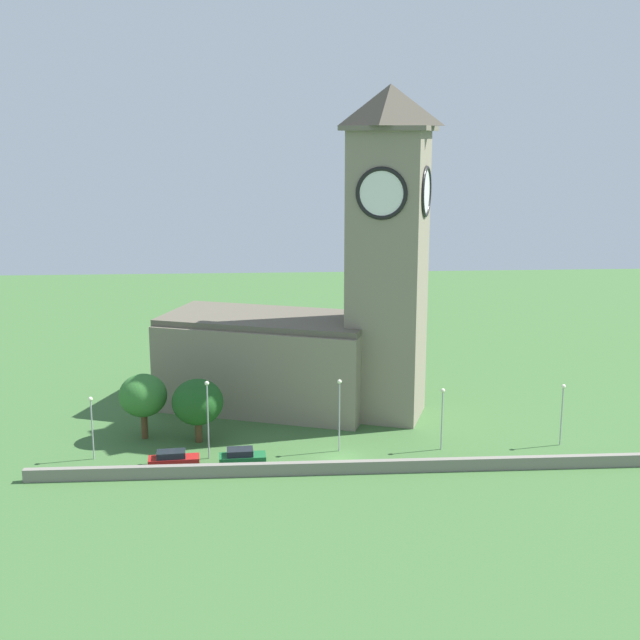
% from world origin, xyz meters
% --- Properties ---
extents(ground_plane, '(200.00, 200.00, 0.00)m').
position_xyz_m(ground_plane, '(0.00, 15.00, 0.00)').
color(ground_plane, '#3D6633').
extents(church, '(32.27, 20.43, 36.25)m').
position_xyz_m(church, '(-1.40, 15.89, 10.77)').
color(church, gray).
rests_on(church, ground).
extents(quay_barrier, '(58.81, 0.70, 1.20)m').
position_xyz_m(quay_barrier, '(0.00, -3.33, 0.60)').
color(quay_barrier, gray).
rests_on(quay_barrier, ground).
extents(car_red, '(4.93, 2.33, 1.73)m').
position_xyz_m(car_red, '(-16.06, -1.01, 0.88)').
color(car_red, red).
rests_on(car_red, ground).
extents(car_green, '(4.55, 2.41, 1.70)m').
position_xyz_m(car_green, '(-9.56, -0.82, 0.86)').
color(car_green, '#1E6B38').
rests_on(car_green, ground).
extents(streetlamp_west_end, '(0.44, 0.44, 6.35)m').
position_xyz_m(streetlamp_west_end, '(-24.07, 1.81, 4.30)').
color(streetlamp_west_end, '#9EA0A5').
rests_on(streetlamp_west_end, ground).
extents(streetlamp_west_mid, '(0.44, 0.44, 7.90)m').
position_xyz_m(streetlamp_west_mid, '(-12.83, 1.24, 5.18)').
color(streetlamp_west_mid, '#9EA0A5').
rests_on(streetlamp_west_mid, ground).
extents(streetlamp_central, '(0.44, 0.44, 7.46)m').
position_xyz_m(streetlamp_central, '(0.08, 2.39, 4.94)').
color(streetlamp_central, '#9EA0A5').
rests_on(streetlamp_central, ground).
extents(streetlamp_east_mid, '(0.44, 0.44, 6.41)m').
position_xyz_m(streetlamp_east_mid, '(10.38, 2.14, 4.34)').
color(streetlamp_east_mid, '#9EA0A5').
rests_on(streetlamp_east_mid, ground).
extents(streetlamp_east_end, '(0.44, 0.44, 6.45)m').
position_xyz_m(streetlamp_east_end, '(22.78, 2.57, 4.36)').
color(streetlamp_east_end, '#9EA0A5').
rests_on(streetlamp_east_end, ground).
extents(tree_riverside_east, '(4.95, 4.95, 6.91)m').
position_xyz_m(tree_riverside_east, '(-19.89, 7.32, 4.64)').
color(tree_riverside_east, brown).
rests_on(tree_riverside_east, ground).
extents(tree_by_tower, '(5.27, 5.27, 6.67)m').
position_xyz_m(tree_by_tower, '(-14.17, 5.91, 4.27)').
color(tree_by_tower, brown).
rests_on(tree_by_tower, ground).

